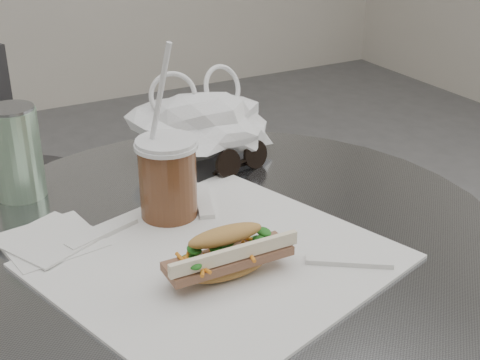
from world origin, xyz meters
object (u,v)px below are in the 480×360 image
iced_coffee (168,178)px  banh_mi (227,254)px  chair_far (6,238)px  drink_can (16,153)px  sunglasses (241,161)px

iced_coffee → banh_mi: bearing=-90.3°
chair_far → drink_can: (-0.04, -0.59, 0.46)m
iced_coffee → drink_can: iced_coffee is taller
iced_coffee → sunglasses: (0.16, 0.09, -0.04)m
banh_mi → drink_can: 0.38m
drink_can → banh_mi: bearing=-64.6°
banh_mi → sunglasses: bearing=58.6°
iced_coffee → drink_can: 0.24m
chair_far → iced_coffee: iced_coffee is taller
iced_coffee → drink_can: bearing=134.2°
banh_mi → drink_can: bearing=115.9°
sunglasses → drink_can: bearing=153.3°
chair_far → sunglasses: 0.84m
banh_mi → sunglasses: (0.16, 0.26, -0.02)m
chair_far → drink_can: size_ratio=5.68×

